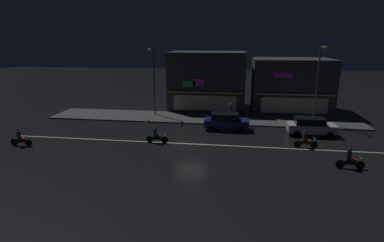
{
  "coord_description": "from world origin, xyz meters",
  "views": [
    {
      "loc": [
        3.53,
        -24.08,
        8.5
      ],
      "look_at": [
        -0.43,
        3.46,
        1.1
      ],
      "focal_mm": 28.27,
      "sensor_mm": 36.0,
      "label": 1
    }
  ],
  "objects_px": {
    "streetlamp_west": "(154,76)",
    "parked_car_near_kerb": "(226,121)",
    "motorcycle_lead": "(350,160)",
    "motorcycle_following": "(20,139)",
    "motorcycle_trailing_far": "(305,140)",
    "pedestrian_on_sidewalk": "(230,112)",
    "streetlamp_mid": "(318,79)",
    "motorcycle_opposite_lane": "(157,136)",
    "parked_car_trailing": "(311,126)",
    "traffic_cone": "(148,121)"
  },
  "relations": [
    {
      "from": "streetlamp_west",
      "to": "parked_car_near_kerb",
      "type": "height_order",
      "value": "streetlamp_west"
    },
    {
      "from": "traffic_cone",
      "to": "motorcycle_trailing_far",
      "type": "bearing_deg",
      "value": -20.04
    },
    {
      "from": "streetlamp_mid",
      "to": "motorcycle_following",
      "type": "bearing_deg",
      "value": -157.52
    },
    {
      "from": "parked_car_trailing",
      "to": "motorcycle_opposite_lane",
      "type": "xyz_separation_m",
      "value": [
        -13.58,
        -4.21,
        -0.24
      ]
    },
    {
      "from": "parked_car_near_kerb",
      "to": "traffic_cone",
      "type": "relative_size",
      "value": 7.82
    },
    {
      "from": "streetlamp_west",
      "to": "traffic_cone",
      "type": "relative_size",
      "value": 13.88
    },
    {
      "from": "parked_car_trailing",
      "to": "motorcycle_opposite_lane",
      "type": "height_order",
      "value": "parked_car_trailing"
    },
    {
      "from": "streetlamp_west",
      "to": "motorcycle_trailing_far",
      "type": "xyz_separation_m",
      "value": [
        15.06,
        -8.88,
        -3.97
      ]
    },
    {
      "from": "motorcycle_following",
      "to": "motorcycle_opposite_lane",
      "type": "relative_size",
      "value": 1.0
    },
    {
      "from": "pedestrian_on_sidewalk",
      "to": "motorcycle_opposite_lane",
      "type": "distance_m",
      "value": 10.4
    },
    {
      "from": "parked_car_near_kerb",
      "to": "traffic_cone",
      "type": "distance_m",
      "value": 8.33
    },
    {
      "from": "parked_car_trailing",
      "to": "traffic_cone",
      "type": "relative_size",
      "value": 7.82
    },
    {
      "from": "parked_car_near_kerb",
      "to": "motorcycle_trailing_far",
      "type": "xyz_separation_m",
      "value": [
        6.61,
        -4.3,
        -0.24
      ]
    },
    {
      "from": "pedestrian_on_sidewalk",
      "to": "motorcycle_lead",
      "type": "relative_size",
      "value": 1.01
    },
    {
      "from": "streetlamp_mid",
      "to": "motorcycle_trailing_far",
      "type": "relative_size",
      "value": 4.17
    },
    {
      "from": "motorcycle_trailing_far",
      "to": "streetlamp_west",
      "type": "bearing_deg",
      "value": 141.37
    },
    {
      "from": "pedestrian_on_sidewalk",
      "to": "parked_car_near_kerb",
      "type": "bearing_deg",
      "value": 126.82
    },
    {
      "from": "motorcycle_trailing_far",
      "to": "pedestrian_on_sidewalk",
      "type": "bearing_deg",
      "value": 120.47
    },
    {
      "from": "parked_car_near_kerb",
      "to": "motorcycle_opposite_lane",
      "type": "xyz_separation_m",
      "value": [
        -5.75,
        -4.86,
        -0.24
      ]
    },
    {
      "from": "streetlamp_mid",
      "to": "parked_car_trailing",
      "type": "distance_m",
      "value": 5.84
    },
    {
      "from": "streetlamp_mid",
      "to": "motorcycle_following",
      "type": "height_order",
      "value": "streetlamp_mid"
    },
    {
      "from": "motorcycle_lead",
      "to": "motorcycle_opposite_lane",
      "type": "bearing_deg",
      "value": -19.78
    },
    {
      "from": "motorcycle_lead",
      "to": "streetlamp_mid",
      "type": "bearing_deg",
      "value": -98.62
    },
    {
      "from": "pedestrian_on_sidewalk",
      "to": "parked_car_trailing",
      "type": "height_order",
      "value": "pedestrian_on_sidewalk"
    },
    {
      "from": "streetlamp_mid",
      "to": "motorcycle_opposite_lane",
      "type": "height_order",
      "value": "streetlamp_mid"
    },
    {
      "from": "parked_car_near_kerb",
      "to": "motorcycle_trailing_far",
      "type": "height_order",
      "value": "parked_car_near_kerb"
    },
    {
      "from": "parked_car_near_kerb",
      "to": "motorcycle_lead",
      "type": "bearing_deg",
      "value": -43.43
    },
    {
      "from": "traffic_cone",
      "to": "pedestrian_on_sidewalk",
      "type": "bearing_deg",
      "value": 15.81
    },
    {
      "from": "streetlamp_west",
      "to": "motorcycle_lead",
      "type": "height_order",
      "value": "streetlamp_west"
    },
    {
      "from": "pedestrian_on_sidewalk",
      "to": "motorcycle_opposite_lane",
      "type": "xyz_separation_m",
      "value": [
        -6.11,
        -8.41,
        -0.4
      ]
    },
    {
      "from": "streetlamp_mid",
      "to": "motorcycle_following",
      "type": "xyz_separation_m",
      "value": [
        -25.89,
        -10.71,
        -4.12
      ]
    },
    {
      "from": "streetlamp_west",
      "to": "motorcycle_following",
      "type": "bearing_deg",
      "value": -125.3
    },
    {
      "from": "streetlamp_west",
      "to": "streetlamp_mid",
      "type": "height_order",
      "value": "streetlamp_mid"
    },
    {
      "from": "parked_car_near_kerb",
      "to": "parked_car_trailing",
      "type": "bearing_deg",
      "value": -4.8
    },
    {
      "from": "parked_car_trailing",
      "to": "motorcycle_following",
      "type": "height_order",
      "value": "parked_car_trailing"
    },
    {
      "from": "streetlamp_mid",
      "to": "parked_car_trailing",
      "type": "relative_size",
      "value": 1.84
    },
    {
      "from": "motorcycle_opposite_lane",
      "to": "traffic_cone",
      "type": "bearing_deg",
      "value": -64.98
    },
    {
      "from": "motorcycle_following",
      "to": "motorcycle_trailing_far",
      "type": "distance_m",
      "value": 23.58
    },
    {
      "from": "streetlamp_west",
      "to": "parked_car_near_kerb",
      "type": "relative_size",
      "value": 1.77
    },
    {
      "from": "parked_car_trailing",
      "to": "motorcycle_following",
      "type": "xyz_separation_m",
      "value": [
        -24.62,
        -6.55,
        -0.24
      ]
    },
    {
      "from": "pedestrian_on_sidewalk",
      "to": "motorcycle_trailing_far",
      "type": "xyz_separation_m",
      "value": [
        6.26,
        -7.85,
        -0.4
      ]
    },
    {
      "from": "motorcycle_lead",
      "to": "parked_car_trailing",
      "type": "bearing_deg",
      "value": -90.1
    },
    {
      "from": "pedestrian_on_sidewalk",
      "to": "motorcycle_opposite_lane",
      "type": "height_order",
      "value": "pedestrian_on_sidewalk"
    },
    {
      "from": "parked_car_near_kerb",
      "to": "motorcycle_following",
      "type": "xyz_separation_m",
      "value": [
        -16.79,
        -7.21,
        -0.24
      ]
    },
    {
      "from": "parked_car_near_kerb",
      "to": "parked_car_trailing",
      "type": "distance_m",
      "value": 7.86
    },
    {
      "from": "streetlamp_mid",
      "to": "pedestrian_on_sidewalk",
      "type": "height_order",
      "value": "streetlamp_mid"
    },
    {
      "from": "parked_car_trailing",
      "to": "motorcycle_lead",
      "type": "bearing_deg",
      "value": 96.55
    },
    {
      "from": "parked_car_near_kerb",
      "to": "pedestrian_on_sidewalk",
      "type": "bearing_deg",
      "value": 84.28
    },
    {
      "from": "pedestrian_on_sidewalk",
      "to": "traffic_cone",
      "type": "distance_m",
      "value": 8.96
    },
    {
      "from": "motorcycle_lead",
      "to": "motorcycle_trailing_far",
      "type": "relative_size",
      "value": 1.0
    }
  ]
}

